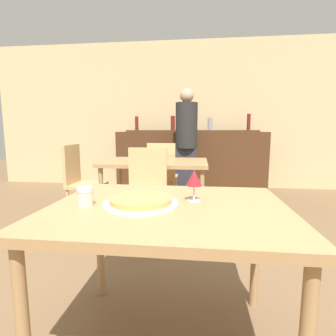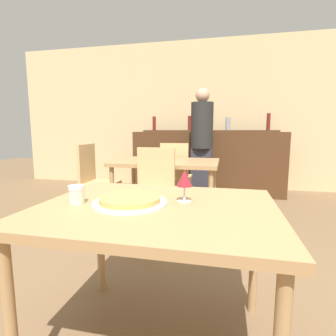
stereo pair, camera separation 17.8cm
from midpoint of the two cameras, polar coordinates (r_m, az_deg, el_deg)
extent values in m
cube|color=#D1B784|center=(5.22, 4.25, 11.35)|extent=(8.00, 0.05, 2.80)
cube|color=#A87F51|center=(1.26, -4.06, -9.00)|extent=(1.12, 0.89, 0.04)
cylinder|color=#A87F51|center=(1.32, -32.91, -27.95)|extent=(0.05, 0.05, 0.71)
cylinder|color=#A87F51|center=(1.89, -17.32, -15.60)|extent=(0.05, 0.05, 0.71)
cylinder|color=#A87F51|center=(1.76, 15.67, -17.31)|extent=(0.05, 0.05, 0.71)
cube|color=#A87F51|center=(3.05, -4.41, 1.22)|extent=(1.19, 0.80, 0.04)
cylinder|color=#A87F51|center=(2.96, -15.96, -6.79)|extent=(0.05, 0.05, 0.72)
cylinder|color=#A87F51|center=(2.74, 5.47, -7.72)|extent=(0.05, 0.05, 0.72)
cylinder|color=#A87F51|center=(3.58, -11.77, -4.07)|extent=(0.05, 0.05, 0.72)
cylinder|color=#A87F51|center=(3.40, 5.73, -4.58)|extent=(0.05, 0.05, 0.72)
cube|color=#4C2D19|center=(4.74, 3.88, 1.28)|extent=(2.60, 0.56, 1.08)
cube|color=#4C2D19|center=(4.84, 4.02, 8.04)|extent=(2.39, 0.24, 0.03)
cylinder|color=maroon|center=(5.00, -7.85, 9.61)|extent=(0.06, 0.06, 0.25)
cylinder|color=maroon|center=(4.87, 0.00, 9.75)|extent=(0.08, 0.08, 0.26)
cylinder|color=#9999A3|center=(4.84, 8.10, 9.47)|extent=(0.09, 0.09, 0.22)
cylinder|color=maroon|center=(4.90, 16.17, 9.59)|extent=(0.06, 0.06, 0.29)
cube|color=tan|center=(2.48, -7.24, -7.28)|extent=(0.40, 0.40, 0.04)
cube|color=tan|center=(2.60, -6.38, -0.81)|extent=(0.38, 0.04, 0.47)
cylinder|color=tan|center=(2.45, -12.09, -13.37)|extent=(0.03, 0.03, 0.43)
cylinder|color=tan|center=(2.37, -4.03, -13.99)|extent=(0.03, 0.03, 0.43)
cylinder|color=tan|center=(2.75, -9.78, -10.86)|extent=(0.03, 0.03, 0.43)
cylinder|color=tan|center=(2.68, -2.66, -11.28)|extent=(0.03, 0.03, 0.43)
cube|color=tan|center=(3.73, -2.44, -2.02)|extent=(0.40, 0.40, 0.04)
cube|color=tan|center=(3.52, -2.94, 1.55)|extent=(0.38, 0.04, 0.47)
cylinder|color=tan|center=(3.92, 0.44, -4.99)|extent=(0.03, 0.03, 0.43)
cylinder|color=tan|center=(3.97, -4.46, -4.85)|extent=(0.03, 0.03, 0.43)
cylinder|color=tan|center=(3.59, -0.16, -6.22)|extent=(0.03, 0.03, 0.43)
cylinder|color=tan|center=(3.65, -5.50, -6.03)|extent=(0.03, 0.03, 0.43)
cube|color=tan|center=(3.37, -18.67, -3.57)|extent=(0.40, 0.40, 0.04)
cube|color=tan|center=(3.41, -21.63, 0.78)|extent=(0.04, 0.38, 0.47)
cylinder|color=tan|center=(3.20, -17.01, -8.38)|extent=(0.03, 0.03, 0.43)
cylinder|color=tan|center=(3.50, -14.77, -6.87)|extent=(0.03, 0.03, 0.43)
cylinder|color=tan|center=(3.35, -22.39, -7.91)|extent=(0.03, 0.03, 0.43)
cylinder|color=tan|center=(3.64, -19.80, -6.52)|extent=(0.03, 0.03, 0.43)
cylinder|color=silver|center=(1.28, -9.92, -7.69)|extent=(0.36, 0.36, 0.01)
cylinder|color=gold|center=(1.27, -9.94, -6.91)|extent=(0.30, 0.30, 0.02)
cylinder|color=beige|center=(1.32, -21.32, -6.30)|extent=(0.07, 0.07, 0.07)
cylinder|color=silver|center=(1.31, -21.43, -4.40)|extent=(0.08, 0.08, 0.02)
cube|color=#2D2D38|center=(4.18, 2.73, -1.34)|extent=(0.32, 0.18, 0.84)
cylinder|color=#262626|center=(4.13, 2.80, 9.21)|extent=(0.34, 0.34, 0.70)
sphere|color=tan|center=(4.16, 2.85, 15.50)|extent=(0.22, 0.22, 0.22)
cylinder|color=silver|center=(1.33, 1.82, -7.14)|extent=(0.07, 0.07, 0.00)
cylinder|color=silver|center=(1.32, 1.83, -5.49)|extent=(0.01, 0.01, 0.07)
cone|color=maroon|center=(1.30, 1.85, -2.17)|extent=(0.08, 0.08, 0.08)
camera|label=1|loc=(0.09, -92.86, -0.41)|focal=28.00mm
camera|label=2|loc=(0.09, 87.14, 0.41)|focal=28.00mm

